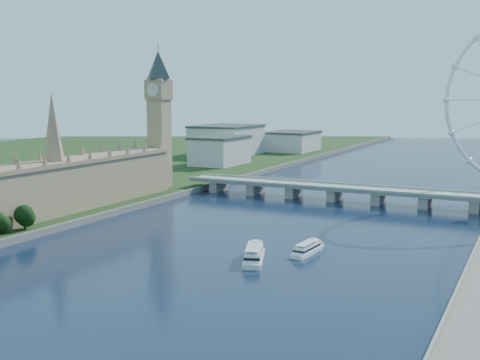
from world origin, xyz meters
The scene contains 6 objects.
parliament_range centered at (-128.00, 170.00, 18.48)m, with size 24.00×200.00×70.00m.
big_ben centered at (-128.00, 278.00, 66.57)m, with size 20.02×20.02×110.00m.
westminster_bridge centered at (0.00, 300.00, 6.63)m, with size 220.00×22.00×9.50m.
city_skyline centered at (39.22, 560.08, 16.96)m, with size 505.00×280.00×32.00m.
tour_boat_near centered at (15.33, 137.89, 0.00)m, with size 8.14×31.75×7.03m, color silver, non-canonical shape.
tour_boat_far centered at (31.84, 159.37, 0.00)m, with size 6.60×26.04×5.72m, color silver, non-canonical shape.
Camera 1 is at (123.41, -91.11, 71.36)m, focal length 45.00 mm.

